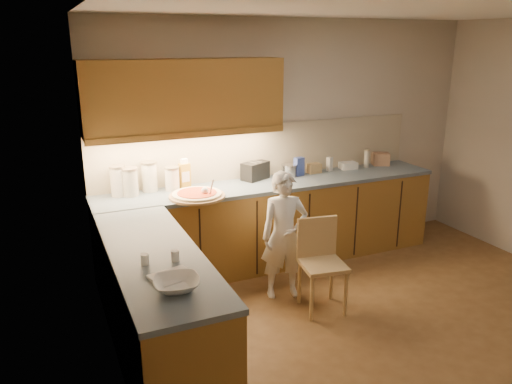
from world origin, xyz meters
TOP-DOWN VIEW (x-y plane):
  - room at (0.00, 0.00)m, footprint 4.54×4.50m
  - l_counter at (-0.92, 1.25)m, footprint 3.77×2.62m
  - backsplash at (-0.38, 1.99)m, footprint 3.75×0.02m
  - upper_cabinets at (-1.27, 1.82)m, footprint 1.95×0.36m
  - pizza_on_board at (-1.28, 1.51)m, footprint 0.54×0.54m
  - child at (-0.61, 0.98)m, footprint 0.50×0.38m
  - wooden_chair at (-0.41, 0.65)m, footprint 0.43×0.43m
  - mixing_bowl at (-1.95, -0.22)m, footprint 0.32×0.32m
  - canister_a at (-1.96, 1.86)m, footprint 0.15×0.15m
  - canister_b at (-1.85, 1.82)m, footprint 0.16×0.16m
  - canister_c at (-1.65, 1.90)m, footprint 0.16×0.16m
  - canister_d at (-1.44, 1.83)m, footprint 0.15×0.15m
  - oil_jug at (-1.30, 1.85)m, footprint 0.12×0.09m
  - toaster at (-0.51, 1.88)m, footprint 0.34×0.28m
  - steel_pot at (-0.12, 1.84)m, footprint 0.18×0.18m
  - blue_box at (0.00, 1.83)m, footprint 0.11×0.09m
  - card_box_a at (0.21, 1.86)m, footprint 0.16×0.11m
  - white_bottle at (0.42, 1.86)m, footprint 0.07×0.07m
  - flat_pack at (0.68, 1.86)m, footprint 0.21×0.16m
  - tall_jar at (0.91, 1.84)m, footprint 0.07×0.07m
  - card_box_b at (1.14, 1.86)m, footprint 0.23×0.21m
  - dough_cloth at (-1.94, -0.06)m, footprint 0.30×0.26m
  - spice_jar_a at (-2.05, 0.21)m, footprint 0.07×0.07m
  - spice_jar_b at (-1.85, 0.18)m, footprint 0.07×0.07m

SIDE VIEW (x-z plane):
  - l_counter at x=-0.92m, z-range 0.00..0.92m
  - wooden_chair at x=-0.41m, z-range 0.07..0.90m
  - child at x=-0.61m, z-range 0.00..1.23m
  - dough_cloth at x=-1.94m, z-range 0.92..0.94m
  - pizza_on_board at x=-1.28m, z-range 0.83..1.05m
  - mixing_bowl at x=-1.95m, z-range 0.92..0.99m
  - spice_jar_a at x=-2.05m, z-range 0.92..0.99m
  - spice_jar_b at x=-1.85m, z-range 0.92..1.00m
  - flat_pack at x=0.68m, z-range 0.92..1.00m
  - card_box_a at x=0.21m, z-range 0.92..1.03m
  - steel_pot at x=-0.12m, z-range 0.92..1.06m
  - card_box_b at x=1.14m, z-range 0.92..1.07m
  - white_bottle at x=0.42m, z-range 0.92..1.08m
  - toaster at x=-0.51m, z-range 0.92..1.11m
  - blue_box at x=0.00m, z-range 0.92..1.13m
  - tall_jar at x=0.91m, z-range 0.92..1.13m
  - canister_d at x=-1.44m, z-range 0.92..1.16m
  - canister_b at x=-1.85m, z-range 0.92..1.20m
  - oil_jug at x=-1.30m, z-range 0.91..1.22m
  - canister_a at x=-1.96m, z-range 0.92..1.22m
  - canister_c at x=-1.65m, z-range 0.92..1.22m
  - backsplash at x=-0.38m, z-range 0.92..1.50m
  - room at x=0.00m, z-range 0.37..2.99m
  - upper_cabinets at x=-1.27m, z-range 1.48..2.21m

